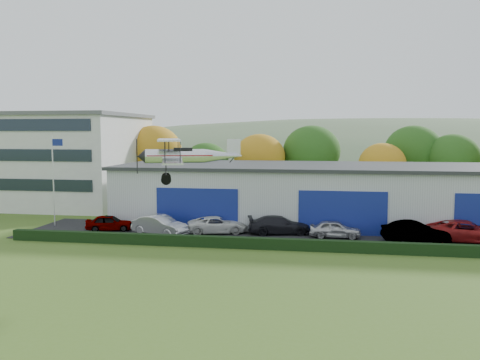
% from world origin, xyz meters
% --- Properties ---
extents(ground, '(300.00, 300.00, 0.00)m').
position_xyz_m(ground, '(0.00, 0.00, 0.00)').
color(ground, '#486820').
rests_on(ground, ground).
extents(apron, '(48.00, 9.00, 0.05)m').
position_xyz_m(apron, '(3.00, 21.00, 0.03)').
color(apron, black).
rests_on(apron, ground).
extents(hedge, '(46.00, 0.60, 0.80)m').
position_xyz_m(hedge, '(3.00, 16.20, 0.40)').
color(hedge, black).
rests_on(hedge, ground).
extents(hangar, '(40.60, 12.60, 5.30)m').
position_xyz_m(hangar, '(5.00, 27.98, 2.66)').
color(hangar, '#B2B7BC').
rests_on(hangar, ground).
extents(office_block, '(20.60, 15.60, 10.40)m').
position_xyz_m(office_block, '(-28.00, 35.00, 5.21)').
color(office_block, silver).
rests_on(office_block, ground).
extents(flagpole, '(1.05, 0.10, 8.00)m').
position_xyz_m(flagpole, '(-19.88, 22.00, 4.78)').
color(flagpole, silver).
rests_on(flagpole, ground).
extents(tree_belt, '(75.70, 13.22, 10.12)m').
position_xyz_m(tree_belt, '(0.85, 40.62, 5.61)').
color(tree_belt, '#3D2614').
rests_on(tree_belt, ground).
extents(distant_hills, '(430.00, 196.00, 56.00)m').
position_xyz_m(distant_hills, '(-4.38, 140.00, -13.05)').
color(distant_hills, '#4C6642').
rests_on(distant_hills, ground).
extents(car_0, '(4.15, 2.51, 1.32)m').
position_xyz_m(car_0, '(-14.22, 20.60, 0.71)').
color(car_0, gray).
rests_on(car_0, apron).
extents(car_1, '(5.09, 3.32, 1.58)m').
position_xyz_m(car_1, '(-9.43, 19.52, 0.84)').
color(car_1, silver).
rests_on(car_1, apron).
extents(car_2, '(5.30, 3.54, 1.35)m').
position_xyz_m(car_2, '(-5.05, 21.07, 0.73)').
color(car_2, silver).
rests_on(car_2, apron).
extents(car_3, '(5.38, 3.10, 1.47)m').
position_xyz_m(car_3, '(-0.02, 21.55, 0.78)').
color(car_3, black).
rests_on(car_3, apron).
extents(car_4, '(4.02, 1.67, 1.36)m').
position_xyz_m(car_4, '(4.43, 20.78, 0.73)').
color(car_4, silver).
rests_on(car_4, apron).
extents(car_5, '(4.93, 1.95, 1.60)m').
position_xyz_m(car_5, '(10.31, 20.01, 0.85)').
color(car_5, gray).
rests_on(car_5, apron).
extents(car_6, '(6.06, 3.28, 1.61)m').
position_xyz_m(car_6, '(14.16, 20.82, 0.86)').
color(car_6, maroon).
rests_on(car_6, apron).
extents(biplane, '(6.41, 7.24, 2.72)m').
position_xyz_m(biplane, '(-4.96, 11.04, 6.91)').
color(biplane, silver).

